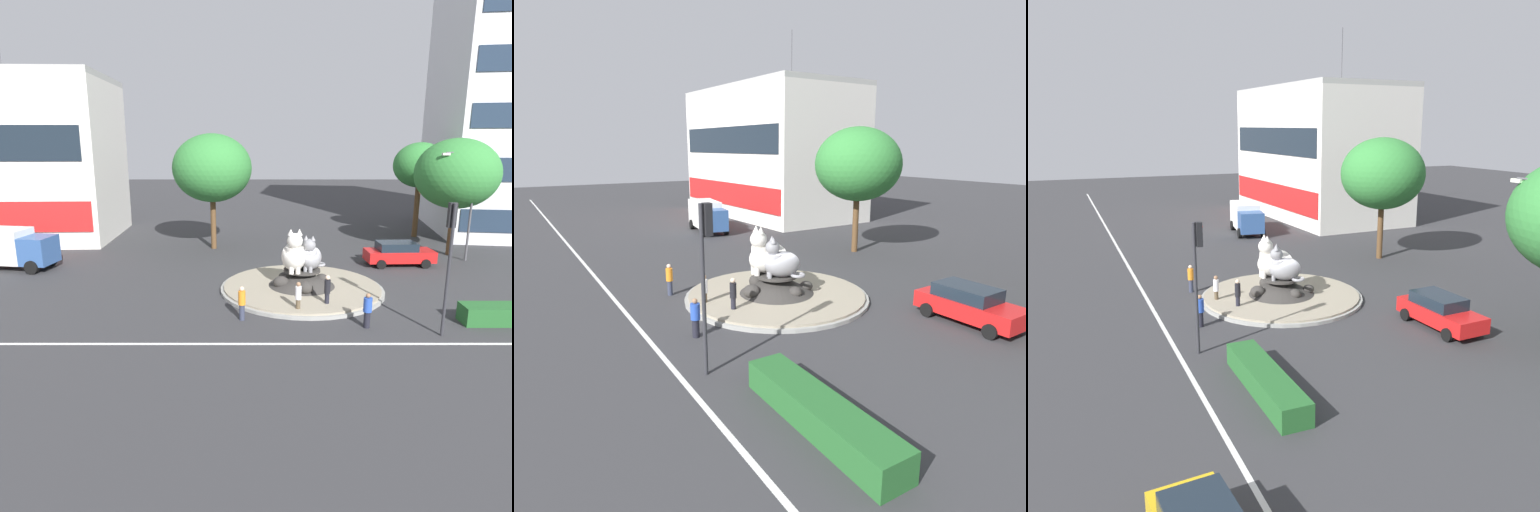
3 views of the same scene
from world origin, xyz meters
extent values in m
plane|color=#333335|center=(0.00, 0.00, 0.00)|extent=(160.00, 160.00, 0.00)
cube|color=silver|center=(0.00, -7.24, 0.00)|extent=(112.00, 0.20, 0.01)
cylinder|color=gray|center=(0.00, 0.00, 0.09)|extent=(9.38, 9.38, 0.18)
cylinder|color=gray|center=(0.00, 0.00, 0.23)|extent=(9.00, 9.00, 0.11)
cone|color=#33302D|center=(0.00, 0.00, 0.78)|extent=(3.82, 3.82, 0.97)
cylinder|color=#33302D|center=(0.00, 0.00, 1.20)|extent=(2.10, 2.10, 0.12)
ellipsoid|color=#33302D|center=(1.20, 0.34, 0.58)|extent=(0.74, 0.65, 0.59)
ellipsoid|color=#33302D|center=(0.56, 1.46, 0.55)|extent=(0.65, 0.70, 0.52)
ellipsoid|color=#33302D|center=(-0.98, 1.02, 0.53)|extent=(0.60, 0.48, 0.48)
ellipsoid|color=#33302D|center=(-1.20, -0.55, 0.65)|extent=(0.90, 0.66, 0.72)
ellipsoid|color=#33302D|center=(0.06, -1.50, 0.63)|extent=(0.84, 0.86, 0.67)
ellipsoid|color=silver|center=(-0.51, -0.18, 2.05)|extent=(1.39, 2.17, 1.57)
cylinder|color=silver|center=(-0.50, -0.61, 2.22)|extent=(1.03, 1.03, 0.98)
sphere|color=silver|center=(-0.50, -0.77, 3.08)|extent=(0.86, 0.86, 0.86)
torus|color=silver|center=(-0.16, 0.70, 1.42)|extent=(1.15, 1.15, 0.20)
cone|color=silver|center=(-0.27, -0.77, 3.58)|extent=(0.36, 0.36, 0.35)
cone|color=silver|center=(-0.74, -0.77, 3.58)|extent=(0.36, 0.36, 0.35)
cylinder|color=silver|center=(-0.32, -0.97, 1.46)|extent=(0.27, 0.27, 0.39)
cylinder|color=silver|center=(-0.68, -0.97, 1.46)|extent=(0.27, 0.27, 0.39)
ellipsoid|color=gray|center=(0.51, 0.00, 1.91)|extent=(1.72, 2.08, 1.30)
cylinder|color=gray|center=(0.38, -0.33, 2.06)|extent=(1.10, 1.10, 0.81)
sphere|color=gray|center=(0.33, -0.45, 2.77)|extent=(0.72, 0.72, 0.72)
torus|color=gray|center=(1.05, 0.58, 1.39)|extent=(0.78, 0.78, 0.16)
cone|color=gray|center=(0.51, -0.52, 3.19)|extent=(0.38, 0.38, 0.29)
cone|color=gray|center=(0.15, -0.38, 3.19)|extent=(0.38, 0.38, 0.29)
cylinder|color=gray|center=(0.41, -0.66, 1.42)|extent=(0.23, 0.23, 0.33)
cylinder|color=gray|center=(0.13, -0.55, 1.42)|extent=(0.23, 0.23, 0.33)
cylinder|color=#2D2D33|center=(5.60, -6.38, 2.94)|extent=(0.14, 0.14, 5.89)
cube|color=black|center=(5.60, -6.16, 5.36)|extent=(0.32, 0.24, 1.05)
sphere|color=red|center=(5.60, -6.08, 5.68)|extent=(0.18, 0.18, 0.18)
sphere|color=#392706|center=(5.60, -6.08, 5.36)|extent=(0.18, 0.18, 0.18)
sphere|color=black|center=(5.60, -6.08, 5.05)|extent=(0.18, 0.18, 0.18)
cube|color=silver|center=(-25.61, 15.30, 6.65)|extent=(21.07, 11.64, 13.31)
cube|color=red|center=(-25.41, 9.79, 2.66)|extent=(19.85, 0.84, 2.40)
cube|color=#19232D|center=(-25.41, 9.81, 8.25)|extent=(19.02, 0.77, 2.66)
cube|color=#B2B2AD|center=(-25.61, 15.30, 13.56)|extent=(21.07, 11.64, 0.50)
cylinder|color=#4C4C51|center=(-25.01, 17.58, 16.77)|extent=(0.10, 0.10, 5.92)
cube|color=#235B28|center=(10.07, -4.94, 0.45)|extent=(5.94, 1.20, 0.90)
cylinder|color=brown|center=(-6.03, 10.63, 1.96)|extent=(0.43, 0.43, 3.92)
ellipsoid|color=#337F38|center=(-6.03, 10.63, 6.38)|extent=(6.15, 6.15, 5.23)
cylinder|color=black|center=(1.01, -3.00, 0.41)|extent=(0.23, 0.23, 0.83)
cylinder|color=black|center=(1.01, -3.00, 1.19)|extent=(0.31, 0.31, 0.72)
sphere|color=beige|center=(1.01, -3.00, 1.66)|extent=(0.24, 0.24, 0.24)
cylinder|color=#33384C|center=(-3.31, -4.54, 0.39)|extent=(0.26, 0.26, 0.78)
cylinder|color=orange|center=(-3.31, -4.54, 1.12)|extent=(0.35, 0.35, 0.68)
sphere|color=beige|center=(-3.31, -4.54, 1.57)|extent=(0.22, 0.22, 0.22)
cylinder|color=black|center=(2.48, -5.47, 0.39)|extent=(0.30, 0.30, 0.77)
cylinder|color=#284CB2|center=(2.48, -5.47, 1.11)|extent=(0.39, 0.39, 0.67)
sphere|color=#936B4C|center=(2.48, -5.47, 1.56)|extent=(0.22, 0.22, 0.22)
cylinder|color=brown|center=(-0.54, -3.76, 0.39)|extent=(0.23, 0.23, 0.77)
cylinder|color=silver|center=(-0.54, -3.76, 1.11)|extent=(0.30, 0.30, 0.67)
sphere|color=#936B4C|center=(-0.54, -3.76, 1.56)|extent=(0.22, 0.22, 0.22)
cube|color=red|center=(7.31, 5.49, 0.70)|extent=(4.70, 2.07, 0.76)
cube|color=#19232D|center=(7.08, 5.48, 1.36)|extent=(2.66, 1.76, 0.57)
cylinder|color=black|center=(8.80, 6.50, 0.32)|extent=(0.65, 0.25, 0.64)
cylinder|color=black|center=(8.88, 4.62, 0.32)|extent=(0.65, 0.25, 0.64)
cylinder|color=black|center=(5.75, 6.36, 0.32)|extent=(0.65, 0.25, 0.64)
cylinder|color=black|center=(5.83, 4.49, 0.32)|extent=(0.65, 0.25, 0.64)
cube|color=#335693|center=(-17.10, 4.31, 1.37)|extent=(2.10, 2.36, 1.83)
cube|color=silver|center=(-20.08, 4.76, 1.59)|extent=(4.49, 2.72, 2.28)
cylinder|color=black|center=(-16.88, 5.35, 0.45)|extent=(0.93, 0.43, 0.90)
cylinder|color=black|center=(-17.19, 3.25, 0.45)|extent=(0.93, 0.43, 0.90)
cylinder|color=black|center=(-20.81, 5.94, 0.45)|extent=(0.93, 0.43, 0.90)
cylinder|color=black|center=(-21.13, 3.84, 0.45)|extent=(0.93, 0.43, 0.90)
camera|label=1|loc=(-2.64, -24.99, 8.34)|focal=31.78mm
camera|label=2|loc=(18.91, -11.94, 7.63)|focal=31.97mm
camera|label=3|loc=(27.21, -11.57, 9.83)|focal=37.40mm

